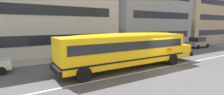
% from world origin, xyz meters
% --- Properties ---
extents(ground_plane, '(400.00, 400.00, 0.00)m').
position_xyz_m(ground_plane, '(0.00, 0.00, 0.00)').
color(ground_plane, '#4C4C4F').
extents(sidewalk_far, '(120.00, 3.00, 0.01)m').
position_xyz_m(sidewalk_far, '(0.00, 8.23, 0.01)').
color(sidewalk_far, gray).
rests_on(sidewalk_far, ground_plane).
extents(lane_centreline, '(110.00, 0.16, 0.01)m').
position_xyz_m(lane_centreline, '(0.00, 0.00, 0.00)').
color(lane_centreline, silver).
rests_on(lane_centreline, ground_plane).
extents(school_bus, '(13.10, 3.13, 2.93)m').
position_xyz_m(school_bus, '(-2.57, 1.46, 1.74)').
color(school_bus, yellow).
rests_on(school_bus, ground_plane).
extents(parked_car_black_near_corner, '(3.96, 2.01, 1.64)m').
position_xyz_m(parked_car_black_near_corner, '(7.86, 5.45, 0.84)').
color(parked_car_black_near_corner, black).
rests_on(parked_car_black_near_corner, ground_plane).
extents(parked_car_grey_far_corner, '(3.91, 1.89, 1.64)m').
position_xyz_m(parked_car_grey_far_corner, '(14.33, 5.56, 0.84)').
color(parked_car_grey_far_corner, gray).
rests_on(parked_car_grey_far_corner, ground_plane).
extents(apartment_block_far_left, '(18.95, 10.28, 13.30)m').
position_xyz_m(apartment_block_far_left, '(-7.42, 14.84, 6.65)').
color(apartment_block_far_left, '#B7B7B2').
rests_on(apartment_block_far_left, ground_plane).
extents(apartment_block_far_centre, '(15.60, 12.59, 13.30)m').
position_xyz_m(apartment_block_far_centre, '(11.22, 15.99, 6.65)').
color(apartment_block_far_centre, gray).
rests_on(apartment_block_far_centre, ground_plane).
extents(apartment_block_far_right, '(18.20, 10.17, 13.30)m').
position_xyz_m(apartment_block_far_right, '(29.31, 14.78, 6.65)').
color(apartment_block_far_right, tan).
rests_on(apartment_block_far_right, ground_plane).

